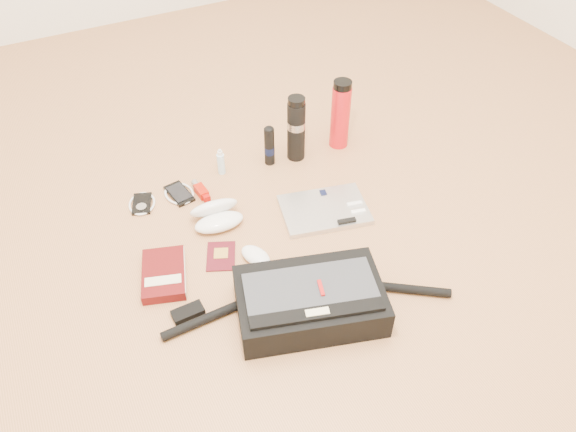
{
  "coord_description": "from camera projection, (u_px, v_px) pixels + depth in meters",
  "views": [
    {
      "loc": [
        -0.59,
        -1.16,
        1.42
      ],
      "look_at": [
        0.05,
        0.1,
        0.06
      ],
      "focal_mm": 35.0,
      "sensor_mm": 36.0,
      "label": 1
    }
  ],
  "objects": [
    {
      "name": "ground",
      "position": [
        288.0,
        250.0,
        1.92
      ],
      "size": [
        4.0,
        4.0,
        0.0
      ],
      "primitive_type": "plane",
      "color": "#B3794A",
      "rests_on": "ground"
    },
    {
      "name": "messenger_bag",
      "position": [
        309.0,
        301.0,
        1.69
      ],
      "size": [
        0.87,
        0.38,
        0.12
      ],
      "rotation": [
        0.0,
        0.0,
        -0.29
      ],
      "color": "black",
      "rests_on": "ground"
    },
    {
      "name": "laptop",
      "position": [
        325.0,
        210.0,
        2.05
      ],
      "size": [
        0.35,
        0.28,
        0.03
      ],
      "rotation": [
        0.0,
        0.0,
        -0.23
      ],
      "color": "silver",
      "rests_on": "ground"
    },
    {
      "name": "book",
      "position": [
        164.0,
        274.0,
        1.82
      ],
      "size": [
        0.19,
        0.24,
        0.04
      ],
      "rotation": [
        0.0,
        0.0,
        -0.31
      ],
      "color": "#49090A",
      "rests_on": "ground"
    },
    {
      "name": "passport",
      "position": [
        221.0,
        256.0,
        1.89
      ],
      "size": [
        0.14,
        0.16,
        0.01
      ],
      "rotation": [
        0.0,
        0.0,
        -0.41
      ],
      "color": "#480B14",
      "rests_on": "ground"
    },
    {
      "name": "mouse",
      "position": [
        256.0,
        256.0,
        1.87
      ],
      "size": [
        0.11,
        0.13,
        0.04
      ],
      "rotation": [
        0.0,
        0.0,
        0.36
      ],
      "color": "white",
      "rests_on": "ground"
    },
    {
      "name": "sunglasses_case",
      "position": [
        217.0,
        215.0,
        1.99
      ],
      "size": [
        0.19,
        0.16,
        0.1
      ],
      "rotation": [
        0.0,
        0.0,
        -0.08
      ],
      "color": "white",
      "rests_on": "ground"
    },
    {
      "name": "ipod",
      "position": [
        142.0,
        204.0,
        2.08
      ],
      "size": [
        0.12,
        0.13,
        0.01
      ],
      "rotation": [
        0.0,
        0.0,
        -0.35
      ],
      "color": "black",
      "rests_on": "ground"
    },
    {
      "name": "phone",
      "position": [
        179.0,
        193.0,
        2.12
      ],
      "size": [
        0.12,
        0.14,
        0.01
      ],
      "rotation": [
        0.0,
        0.0,
        0.15
      ],
      "color": "black",
      "rests_on": "ground"
    },
    {
      "name": "inhaler",
      "position": [
        201.0,
        191.0,
        2.12
      ],
      "size": [
        0.04,
        0.12,
        0.03
      ],
      "rotation": [
        0.0,
        0.0,
        0.09
      ],
      "color": "#A11405",
      "rests_on": "ground"
    },
    {
      "name": "spray_bottle",
      "position": [
        221.0,
        163.0,
        2.18
      ],
      "size": [
        0.03,
        0.03,
        0.11
      ],
      "rotation": [
        0.0,
        0.0,
        0.08
      ],
      "color": "#B4DCF2",
      "rests_on": "ground"
    },
    {
      "name": "aerosol_can",
      "position": [
        269.0,
        145.0,
        2.2
      ],
      "size": [
        0.05,
        0.05,
        0.17
      ],
      "rotation": [
        0.0,
        0.0,
        -0.27
      ],
      "color": "black",
      "rests_on": "ground"
    },
    {
      "name": "thermos_black",
      "position": [
        296.0,
        128.0,
        2.2
      ],
      "size": [
        0.08,
        0.08,
        0.28
      ],
      "rotation": [
        0.0,
        0.0,
        0.18
      ],
      "color": "black",
      "rests_on": "ground"
    },
    {
      "name": "thermos_red",
      "position": [
        340.0,
        115.0,
        2.25
      ],
      "size": [
        0.1,
        0.1,
        0.3
      ],
      "rotation": [
        0.0,
        0.0,
        -0.42
      ],
      "color": "red",
      "rests_on": "ground"
    }
  ]
}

